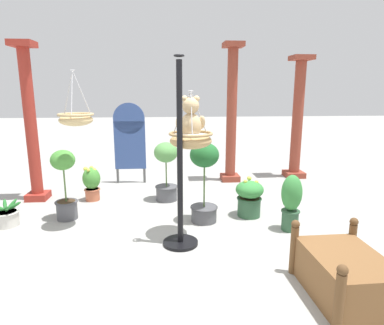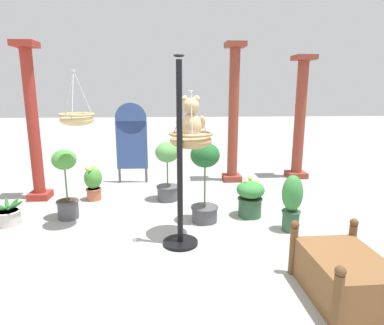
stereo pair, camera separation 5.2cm
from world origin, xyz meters
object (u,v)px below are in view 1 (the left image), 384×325
object	(u,v)px
potted_plant_tall_leafy	(6,216)
display_sign_board	(130,136)
teddy_bear	(191,121)
potted_plant_small_succulent	(249,197)
hanging_basket_left_high	(76,119)
greenhouse_pillar_far_back	(232,117)
wooden_planter_box	(346,274)
potted_plant_conical_shrub	(92,183)
greenhouse_pillar_left	(297,121)
hanging_basket_with_teddy	(191,139)
potted_plant_fern_front	(204,178)
potted_plant_flowering_red	(291,201)
display_pole_central	(180,191)
potted_plant_trailing_ivy	(166,169)
potted_plant_bushy_green	(65,183)

from	to	relation	value
potted_plant_tall_leafy	display_sign_board	distance (m)	2.77
teddy_bear	potted_plant_small_succulent	world-z (taller)	teddy_bear
hanging_basket_left_high	greenhouse_pillar_far_back	distance (m)	3.43
greenhouse_pillar_far_back	wooden_planter_box	distance (m)	4.30
hanging_basket_left_high	potted_plant_conical_shrub	bearing A→B (deg)	96.01
greenhouse_pillar_left	wooden_planter_box	bearing A→B (deg)	-105.55
teddy_bear	greenhouse_pillar_left	world-z (taller)	greenhouse_pillar_left
hanging_basket_with_teddy	teddy_bear	distance (m)	0.24
hanging_basket_with_teddy	potted_plant_fern_front	size ratio (longest dim) A/B	0.61
teddy_bear	hanging_basket_left_high	bearing A→B (deg)	166.14
teddy_bear	display_sign_board	distance (m)	2.90
potted_plant_tall_leafy	potted_plant_conical_shrub	world-z (taller)	potted_plant_conical_shrub
hanging_basket_with_teddy	potted_plant_flowering_red	distance (m)	1.63
potted_plant_fern_front	potted_plant_flowering_red	xyz separation A→B (m)	(1.15, -0.41, -0.24)
hanging_basket_left_high	potted_plant_fern_front	bearing A→B (deg)	2.66
hanging_basket_with_teddy	teddy_bear	world-z (taller)	hanging_basket_with_teddy
greenhouse_pillar_left	potted_plant_flowering_red	size ratio (longest dim) A/B	3.30
greenhouse_pillar_left	potted_plant_flowering_red	world-z (taller)	greenhouse_pillar_left
wooden_planter_box	potted_plant_flowering_red	world-z (taller)	potted_plant_flowering_red
greenhouse_pillar_far_back	potted_plant_conical_shrub	bearing A→B (deg)	-157.50
display_pole_central	potted_plant_small_succulent	world-z (taller)	display_pole_central
potted_plant_fern_front	potted_plant_tall_leafy	xyz separation A→B (m)	(-2.83, 0.06, -0.52)
potted_plant_tall_leafy	potted_plant_trailing_ivy	size ratio (longest dim) A/B	0.44
potted_plant_tall_leafy	potted_plant_small_succulent	world-z (taller)	potted_plant_small_succulent
display_pole_central	hanging_basket_left_high	world-z (taller)	display_pole_central
greenhouse_pillar_far_back	wooden_planter_box	xyz separation A→B (m)	(0.28, -4.14, -1.13)
greenhouse_pillar_far_back	potted_plant_flowering_red	size ratio (longest dim) A/B	3.58
potted_plant_tall_leafy	potted_plant_conical_shrub	xyz separation A→B (m)	(0.98, 1.06, 0.17)
display_pole_central	potted_plant_fern_front	world-z (taller)	display_pole_central
teddy_bear	wooden_planter_box	world-z (taller)	teddy_bear
potted_plant_conical_shrub	potted_plant_trailing_ivy	world-z (taller)	potted_plant_trailing_ivy
potted_plant_fern_front	display_sign_board	size ratio (longest dim) A/B	0.71
greenhouse_pillar_left	potted_plant_conical_shrub	size ratio (longest dim) A/B	4.33
hanging_basket_with_teddy	hanging_basket_left_high	distance (m)	1.56
hanging_basket_with_teddy	potted_plant_trailing_ivy	bearing A→B (deg)	102.01
greenhouse_pillar_left	potted_plant_conical_shrub	distance (m)	4.45
potted_plant_bushy_green	display_sign_board	size ratio (longest dim) A/B	0.64
hanging_basket_left_high	potted_plant_tall_leafy	xyz separation A→B (m)	(-1.11, 0.14, -1.39)
hanging_basket_left_high	potted_plant_conical_shrub	world-z (taller)	hanging_basket_left_high
wooden_planter_box	potted_plant_trailing_ivy	distance (m)	3.38
hanging_basket_left_high	wooden_planter_box	bearing A→B (deg)	-33.11
display_sign_board	display_pole_central	bearing A→B (deg)	-72.89
hanging_basket_left_high	potted_plant_small_succulent	size ratio (longest dim) A/B	1.21
teddy_bear	potted_plant_conical_shrub	distance (m)	2.56
hanging_basket_left_high	wooden_planter_box	world-z (taller)	hanging_basket_left_high
teddy_bear	hanging_basket_left_high	world-z (taller)	hanging_basket_left_high
potted_plant_tall_leafy	hanging_basket_left_high	bearing A→B (deg)	-7.02
potted_plant_flowering_red	potted_plant_small_succulent	bearing A→B (deg)	127.46
potted_plant_conical_shrub	display_sign_board	distance (m)	1.39
hanging_basket_left_high	display_pole_central	bearing A→B (deg)	-25.58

